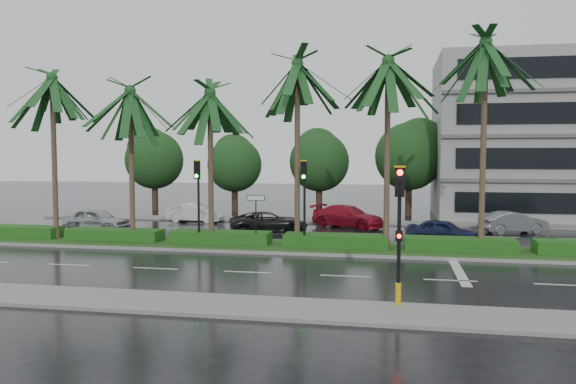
% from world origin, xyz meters
% --- Properties ---
extents(ground, '(120.00, 120.00, 0.00)m').
position_xyz_m(ground, '(0.00, 0.00, 0.00)').
color(ground, black).
rests_on(ground, ground).
extents(near_sidewalk, '(40.00, 2.40, 0.12)m').
position_xyz_m(near_sidewalk, '(0.00, -10.20, 0.06)').
color(near_sidewalk, slate).
rests_on(near_sidewalk, ground).
extents(far_sidewalk, '(40.00, 2.00, 0.12)m').
position_xyz_m(far_sidewalk, '(0.00, 12.00, 0.06)').
color(far_sidewalk, slate).
rests_on(far_sidewalk, ground).
extents(median, '(36.00, 4.00, 0.15)m').
position_xyz_m(median, '(0.00, 1.00, 0.08)').
color(median, gray).
rests_on(median, ground).
extents(hedge, '(35.20, 1.40, 0.60)m').
position_xyz_m(hedge, '(0.00, 1.00, 0.45)').
color(hedge, '#1D4513').
rests_on(hedge, median).
extents(lane_markings, '(34.00, 13.06, 0.01)m').
position_xyz_m(lane_markings, '(3.04, -0.43, 0.01)').
color(lane_markings, silver).
rests_on(lane_markings, ground).
extents(palm_row, '(26.30, 4.20, 10.74)m').
position_xyz_m(palm_row, '(-1.24, 1.02, 8.30)').
color(palm_row, '#433226').
rests_on(palm_row, median).
extents(signal_near, '(0.34, 0.45, 4.36)m').
position_xyz_m(signal_near, '(6.00, -9.39, 2.50)').
color(signal_near, black).
rests_on(signal_near, near_sidewalk).
extents(signal_median_left, '(0.34, 0.42, 4.36)m').
position_xyz_m(signal_median_left, '(-4.00, 0.30, 3.00)').
color(signal_median_left, black).
rests_on(signal_median_left, median).
extents(signal_median_right, '(0.34, 0.42, 4.36)m').
position_xyz_m(signal_median_right, '(1.50, 0.30, 3.00)').
color(signal_median_right, black).
rests_on(signal_median_right, median).
extents(street_sign, '(0.95, 0.09, 2.60)m').
position_xyz_m(street_sign, '(-1.00, 0.48, 2.12)').
color(street_sign, black).
rests_on(street_sign, median).
extents(bg_trees, '(32.63, 5.25, 7.58)m').
position_xyz_m(bg_trees, '(-0.09, 17.59, 4.47)').
color(bg_trees, '#382519').
rests_on(bg_trees, ground).
extents(building, '(16.00, 10.00, 12.00)m').
position_xyz_m(building, '(17.00, 18.00, 6.00)').
color(building, gray).
rests_on(building, ground).
extents(car_silver, '(2.09, 4.31, 1.42)m').
position_xyz_m(car_silver, '(-12.35, 5.07, 0.71)').
color(car_silver, '#AFB0B7').
rests_on(car_silver, ground).
extents(car_white, '(1.60, 4.05, 1.31)m').
position_xyz_m(car_white, '(-7.85, 10.45, 0.66)').
color(car_white, white).
rests_on(car_white, ground).
extents(car_darkgrey, '(3.71, 5.21, 1.32)m').
position_xyz_m(car_darkgrey, '(-1.56, 5.99, 0.66)').
color(car_darkgrey, black).
rests_on(car_darkgrey, ground).
extents(car_red, '(3.86, 5.30, 1.43)m').
position_xyz_m(car_red, '(2.94, 9.67, 0.71)').
color(car_red, maroon).
rests_on(car_red, ground).
extents(car_blue, '(2.45, 4.04, 1.29)m').
position_xyz_m(car_blue, '(8.50, 4.16, 0.64)').
color(car_blue, '#19214C').
rests_on(car_blue, ground).
extents(car_grey, '(2.68, 4.22, 1.31)m').
position_xyz_m(car_grey, '(13.00, 8.80, 0.66)').
color(car_grey, '#5D5F62').
rests_on(car_grey, ground).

